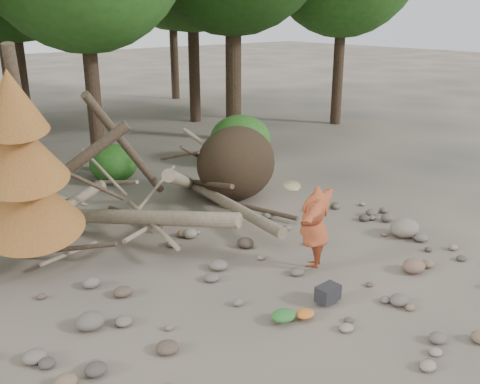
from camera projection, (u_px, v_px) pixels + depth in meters
ground at (276, 289)px, 9.75m from camera, size 120.00×120.00×0.00m
deadfall_pile at (220, 169)px, 13.74m from camera, size 8.55×5.24×3.30m
dead_conifer at (24, 169)px, 9.62m from camera, size 2.06×2.16×4.35m
bush_mid at (114, 163)px, 15.72m from camera, size 1.40×1.40×1.12m
bush_right at (240, 139)px, 17.61m from camera, size 2.00×2.00×1.60m
frisbee_thrower at (314, 227)px, 10.21m from camera, size 2.05×1.45×1.96m
backpack at (328, 296)px, 9.24m from camera, size 0.42×0.29×0.28m
cloth_green at (283, 318)px, 8.68m from camera, size 0.42×0.35×0.16m
cloth_orange at (305, 316)px, 8.77m from camera, size 0.33×0.27×0.12m
boulder_front_right at (414, 266)px, 10.34m from camera, size 0.46×0.41×0.28m
boulder_mid_right at (405, 228)px, 11.98m from camera, size 0.68×0.61×0.41m
boulder_mid_left at (90, 321)px, 8.50m from camera, size 0.46×0.41×0.28m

